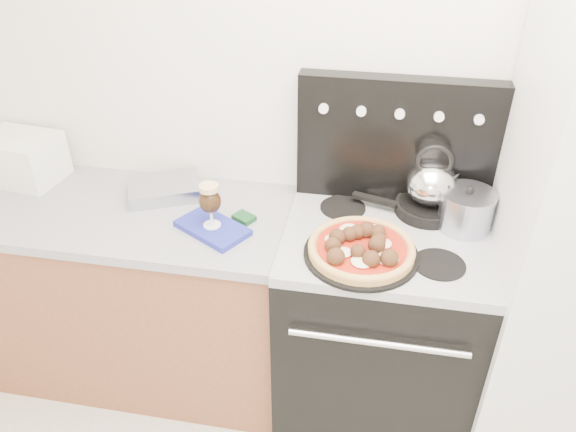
% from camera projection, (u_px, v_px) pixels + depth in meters
% --- Properties ---
extents(room_shell, '(3.52, 3.01, 2.52)m').
position_uv_depth(room_shell, '(350.00, 341.00, 1.17)').
color(room_shell, silver).
rests_on(room_shell, ground).
extents(base_cabinet, '(1.45, 0.60, 0.86)m').
position_uv_depth(base_cabinet, '(129.00, 294.00, 2.52)').
color(base_cabinet, brown).
rests_on(base_cabinet, ground).
extents(countertop, '(1.48, 0.63, 0.04)m').
position_uv_depth(countertop, '(112.00, 211.00, 2.28)').
color(countertop, '#98989F').
rests_on(countertop, base_cabinet).
extents(stove_body, '(0.76, 0.65, 0.88)m').
position_uv_depth(stove_body, '(376.00, 329.00, 2.33)').
color(stove_body, black).
rests_on(stove_body, ground).
extents(cooktop, '(0.76, 0.65, 0.04)m').
position_uv_depth(cooktop, '(387.00, 239.00, 2.08)').
color(cooktop, '#ADADB2').
rests_on(cooktop, stove_body).
extents(backguard, '(0.76, 0.08, 0.50)m').
position_uv_depth(backguard, '(396.00, 141.00, 2.15)').
color(backguard, black).
rests_on(backguard, cooktop).
extents(toaster_oven, '(0.34, 0.27, 0.20)m').
position_uv_depth(toaster_oven, '(21.00, 158.00, 2.40)').
color(toaster_oven, white).
rests_on(toaster_oven, countertop).
extents(foil_sheet, '(0.35, 0.31, 0.06)m').
position_uv_depth(foil_sheet, '(164.00, 189.00, 2.33)').
color(foil_sheet, silver).
rests_on(foil_sheet, countertop).
extents(oven_mitt, '(0.32, 0.27, 0.02)m').
position_uv_depth(oven_mitt, '(212.00, 228.00, 2.12)').
color(oven_mitt, '#222B9A').
rests_on(oven_mitt, countertop).
extents(beer_glass, '(0.09, 0.09, 0.18)m').
position_uv_depth(beer_glass, '(210.00, 205.00, 2.06)').
color(beer_glass, black).
rests_on(beer_glass, oven_mitt).
extents(pizza_pan, '(0.43, 0.43, 0.01)m').
position_uv_depth(pizza_pan, '(361.00, 254.00, 1.96)').
color(pizza_pan, black).
rests_on(pizza_pan, cooktop).
extents(pizza, '(0.38, 0.38, 0.05)m').
position_uv_depth(pizza, '(362.00, 246.00, 1.94)').
color(pizza, '#E4A167').
rests_on(pizza, pizza_pan).
extents(skillet, '(0.31, 0.31, 0.04)m').
position_uv_depth(skillet, '(427.00, 208.00, 2.18)').
color(skillet, black).
rests_on(skillet, cooktop).
extents(tea_kettle, '(0.21, 0.21, 0.21)m').
position_uv_depth(tea_kettle, '(432.00, 180.00, 2.11)').
color(tea_kettle, white).
rests_on(tea_kettle, skillet).
extents(stock_pot, '(0.23, 0.23, 0.14)m').
position_uv_depth(stock_pot, '(466.00, 211.00, 2.07)').
color(stock_pot, '#ACACC0').
rests_on(stock_pot, cooktop).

